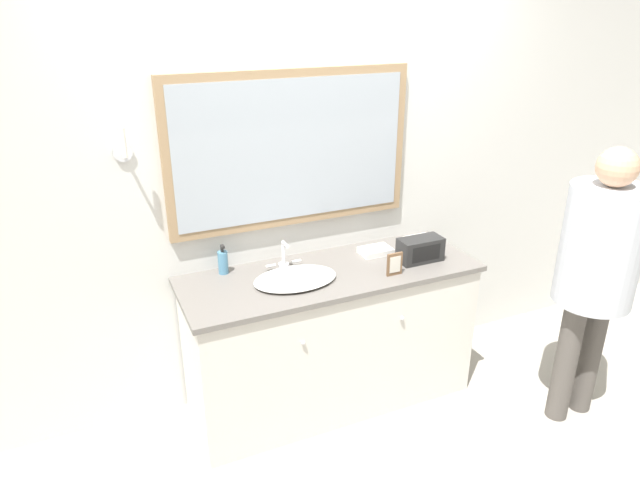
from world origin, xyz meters
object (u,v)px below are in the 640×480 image
object	(u,v)px
sink_basin	(295,278)
picture_frame	(395,264)
soap_bottle	(223,262)
appliance_box	(420,250)
person	(598,261)

from	to	relation	value
sink_basin	picture_frame	bearing A→B (deg)	-16.61
soap_bottle	appliance_box	distance (m)	1.11
appliance_box	soap_bottle	bearing A→B (deg)	164.38
appliance_box	picture_frame	world-z (taller)	appliance_box
appliance_box	person	bearing A→B (deg)	-41.10
sink_basin	picture_frame	distance (m)	0.54
sink_basin	soap_bottle	xyz separation A→B (m)	(-0.32, 0.25, 0.05)
appliance_box	person	distance (m)	0.92
appliance_box	picture_frame	distance (m)	0.25
sink_basin	person	world-z (taller)	person
soap_bottle	picture_frame	xyz separation A→B (m)	(0.84, -0.40, -0.00)
sink_basin	appliance_box	world-z (taller)	sink_basin
soap_bottle	appliance_box	world-z (taller)	soap_bottle
sink_basin	soap_bottle	size ratio (longest dim) A/B	2.67
sink_basin	appliance_box	bearing A→B (deg)	-4.14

